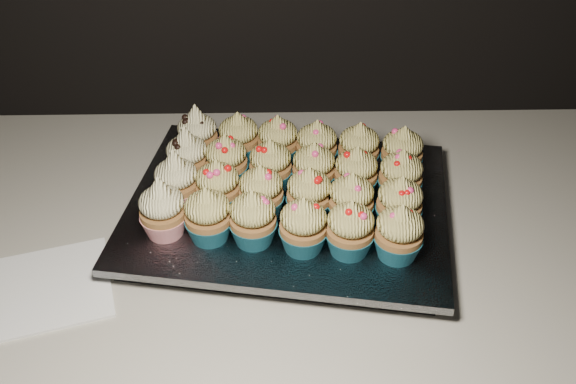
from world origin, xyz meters
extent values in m
cube|color=beige|center=(0.00, 1.70, 0.88)|extent=(2.44, 0.64, 0.04)
cube|color=white|center=(-0.46, 1.56, 0.90)|extent=(0.19, 0.19, 0.00)
cube|color=black|center=(-0.14, 1.69, 0.91)|extent=(0.47, 0.38, 0.02)
cube|color=silver|center=(-0.14, 1.69, 0.93)|extent=(0.51, 0.42, 0.01)
cone|color=red|center=(-0.31, 1.63, 0.95)|extent=(0.06, 0.06, 0.03)
ellipsoid|color=#FFF4B3|center=(-0.31, 1.63, 0.99)|extent=(0.06, 0.06, 0.04)
cone|color=#FFF4B3|center=(-0.31, 1.63, 1.02)|extent=(0.03, 0.03, 0.03)
cone|color=#196176|center=(-0.25, 1.62, 0.95)|extent=(0.06, 0.06, 0.03)
ellipsoid|color=#E3D272|center=(-0.25, 1.62, 0.99)|extent=(0.06, 0.06, 0.04)
cone|color=#E3D272|center=(-0.25, 1.62, 1.01)|extent=(0.03, 0.03, 0.02)
cone|color=#196176|center=(-0.19, 1.61, 0.95)|extent=(0.06, 0.06, 0.03)
ellipsoid|color=#E3D272|center=(-0.19, 1.61, 0.99)|extent=(0.06, 0.06, 0.04)
cone|color=#E3D272|center=(-0.19, 1.61, 1.01)|extent=(0.03, 0.03, 0.02)
cone|color=#196176|center=(-0.13, 1.59, 0.95)|extent=(0.06, 0.06, 0.03)
ellipsoid|color=#E3D272|center=(-0.13, 1.59, 0.99)|extent=(0.06, 0.06, 0.04)
cone|color=#E3D272|center=(-0.13, 1.59, 1.01)|extent=(0.03, 0.03, 0.02)
cone|color=#196176|center=(-0.07, 1.59, 0.95)|extent=(0.06, 0.06, 0.03)
ellipsoid|color=#E3D272|center=(-0.07, 1.59, 0.99)|extent=(0.06, 0.06, 0.04)
cone|color=#E3D272|center=(-0.07, 1.59, 1.01)|extent=(0.03, 0.03, 0.02)
cone|color=#196176|center=(0.00, 1.58, 0.95)|extent=(0.06, 0.06, 0.03)
ellipsoid|color=#E3D272|center=(0.00, 1.58, 0.99)|extent=(0.06, 0.06, 0.04)
cone|color=#E3D272|center=(0.00, 1.58, 1.01)|extent=(0.03, 0.03, 0.02)
cone|color=red|center=(-0.30, 1.69, 0.95)|extent=(0.06, 0.06, 0.03)
ellipsoid|color=#FFF4B3|center=(-0.30, 1.69, 0.99)|extent=(0.06, 0.06, 0.04)
cone|color=#FFF4B3|center=(-0.30, 1.69, 1.02)|extent=(0.03, 0.03, 0.03)
cone|color=#196176|center=(-0.24, 1.68, 0.95)|extent=(0.06, 0.06, 0.03)
ellipsoid|color=#E3D272|center=(-0.24, 1.68, 0.99)|extent=(0.06, 0.06, 0.04)
cone|color=#E3D272|center=(-0.24, 1.68, 1.01)|extent=(0.03, 0.03, 0.02)
cone|color=#196176|center=(-0.18, 1.67, 0.95)|extent=(0.06, 0.06, 0.03)
ellipsoid|color=#E3D272|center=(-0.18, 1.67, 0.99)|extent=(0.06, 0.06, 0.04)
cone|color=#E3D272|center=(-0.18, 1.67, 1.01)|extent=(0.03, 0.03, 0.02)
cone|color=#196176|center=(-0.12, 1.66, 0.95)|extent=(0.06, 0.06, 0.03)
ellipsoid|color=#E3D272|center=(-0.12, 1.66, 0.99)|extent=(0.06, 0.06, 0.04)
cone|color=#E3D272|center=(-0.12, 1.66, 1.01)|extent=(0.03, 0.03, 0.02)
cone|color=#196176|center=(-0.06, 1.64, 0.95)|extent=(0.06, 0.06, 0.03)
ellipsoid|color=#E3D272|center=(-0.06, 1.64, 0.99)|extent=(0.06, 0.06, 0.04)
cone|color=#E3D272|center=(-0.06, 1.64, 1.01)|extent=(0.03, 0.03, 0.02)
cone|color=#196176|center=(0.01, 1.64, 0.95)|extent=(0.06, 0.06, 0.03)
ellipsoid|color=#E3D272|center=(0.01, 1.64, 0.99)|extent=(0.06, 0.06, 0.04)
cone|color=#E3D272|center=(0.01, 1.64, 1.01)|extent=(0.03, 0.03, 0.02)
cone|color=red|center=(-0.29, 1.75, 0.95)|extent=(0.06, 0.06, 0.03)
ellipsoid|color=#FFF4B3|center=(-0.29, 1.75, 0.99)|extent=(0.06, 0.06, 0.04)
cone|color=#FFF4B3|center=(-0.29, 1.75, 1.02)|extent=(0.03, 0.03, 0.03)
cone|color=#196176|center=(-0.23, 1.74, 0.95)|extent=(0.06, 0.06, 0.03)
ellipsoid|color=#E3D272|center=(-0.23, 1.74, 0.99)|extent=(0.06, 0.06, 0.04)
cone|color=#E3D272|center=(-0.23, 1.74, 1.01)|extent=(0.03, 0.03, 0.02)
cone|color=#196176|center=(-0.17, 1.73, 0.95)|extent=(0.06, 0.06, 0.03)
ellipsoid|color=#E3D272|center=(-0.17, 1.73, 0.99)|extent=(0.06, 0.06, 0.04)
cone|color=#E3D272|center=(-0.17, 1.73, 1.01)|extent=(0.03, 0.03, 0.02)
cone|color=#196176|center=(-0.11, 1.72, 0.95)|extent=(0.06, 0.06, 0.03)
ellipsoid|color=#E3D272|center=(-0.11, 1.72, 0.99)|extent=(0.06, 0.06, 0.04)
cone|color=#E3D272|center=(-0.11, 1.72, 1.01)|extent=(0.03, 0.03, 0.02)
cone|color=#196176|center=(-0.05, 1.71, 0.95)|extent=(0.06, 0.06, 0.03)
ellipsoid|color=#E3D272|center=(-0.05, 1.71, 0.99)|extent=(0.06, 0.06, 0.04)
cone|color=#E3D272|center=(-0.05, 1.71, 1.01)|extent=(0.03, 0.03, 0.02)
cone|color=#196176|center=(0.02, 1.70, 0.95)|extent=(0.06, 0.06, 0.03)
ellipsoid|color=#E3D272|center=(0.02, 1.70, 0.99)|extent=(0.06, 0.06, 0.04)
cone|color=#E3D272|center=(0.02, 1.70, 1.01)|extent=(0.03, 0.03, 0.02)
cone|color=red|center=(-0.28, 1.81, 0.95)|extent=(0.06, 0.06, 0.03)
ellipsoid|color=#FFF4B3|center=(-0.28, 1.81, 0.99)|extent=(0.06, 0.06, 0.04)
cone|color=#FFF4B3|center=(-0.28, 1.81, 1.02)|extent=(0.03, 0.03, 0.03)
cone|color=#196176|center=(-0.22, 1.80, 0.95)|extent=(0.06, 0.06, 0.03)
ellipsoid|color=#E3D272|center=(-0.22, 1.80, 0.99)|extent=(0.06, 0.06, 0.04)
cone|color=#E3D272|center=(-0.22, 1.80, 1.01)|extent=(0.03, 0.03, 0.02)
cone|color=#196176|center=(-0.16, 1.79, 0.95)|extent=(0.06, 0.06, 0.03)
ellipsoid|color=#E3D272|center=(-0.16, 1.79, 0.99)|extent=(0.06, 0.06, 0.04)
cone|color=#E3D272|center=(-0.16, 1.79, 1.01)|extent=(0.03, 0.03, 0.02)
cone|color=#196176|center=(-0.10, 1.78, 0.95)|extent=(0.06, 0.06, 0.03)
ellipsoid|color=#E3D272|center=(-0.10, 1.78, 0.99)|extent=(0.06, 0.06, 0.04)
cone|color=#E3D272|center=(-0.10, 1.78, 1.01)|extent=(0.03, 0.03, 0.02)
cone|color=#196176|center=(-0.04, 1.77, 0.95)|extent=(0.06, 0.06, 0.03)
ellipsoid|color=#E3D272|center=(-0.04, 1.77, 0.99)|extent=(0.06, 0.06, 0.04)
cone|color=#E3D272|center=(-0.04, 1.77, 1.01)|extent=(0.03, 0.03, 0.02)
cone|color=#196176|center=(0.03, 1.76, 0.95)|extent=(0.06, 0.06, 0.03)
ellipsoid|color=#E3D272|center=(0.03, 1.76, 0.99)|extent=(0.06, 0.06, 0.04)
cone|color=#E3D272|center=(0.03, 1.76, 1.01)|extent=(0.03, 0.03, 0.02)
camera|label=1|loc=(-0.16, 0.97, 1.51)|focal=40.00mm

